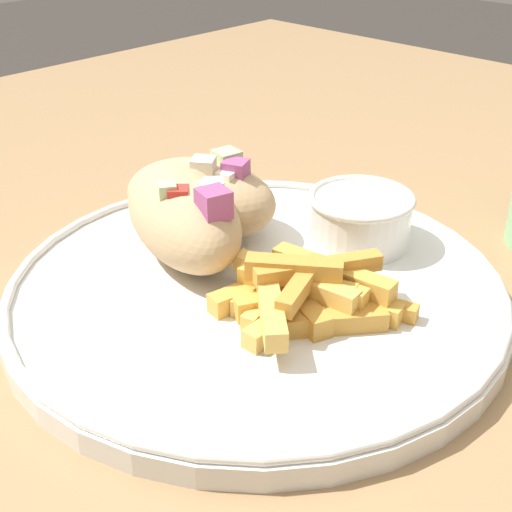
% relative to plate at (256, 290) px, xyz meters
% --- Properties ---
extents(table, '(1.24, 1.24, 0.72)m').
position_rel_plate_xyz_m(table, '(0.02, 0.04, -0.08)').
color(table, '#9E7A51').
rests_on(table, ground_plane).
extents(plate, '(0.31, 0.31, 0.02)m').
position_rel_plate_xyz_m(plate, '(0.00, 0.00, 0.00)').
color(plate, white).
rests_on(plate, table).
extents(pita_sandwich_near, '(0.15, 0.11, 0.06)m').
position_rel_plate_xyz_m(pita_sandwich_near, '(-0.06, -0.00, 0.03)').
color(pita_sandwich_near, tan).
rests_on(pita_sandwich_near, plate).
extents(pita_sandwich_far, '(0.13, 0.11, 0.06)m').
position_rel_plate_xyz_m(pita_sandwich_far, '(-0.08, 0.03, 0.03)').
color(pita_sandwich_far, tan).
rests_on(pita_sandwich_far, plate).
extents(fries_pile, '(0.11, 0.10, 0.03)m').
position_rel_plate_xyz_m(fries_pile, '(0.04, -0.00, 0.02)').
color(fries_pile, gold).
rests_on(fries_pile, plate).
extents(sauce_ramekin, '(0.07, 0.07, 0.04)m').
position_rel_plate_xyz_m(sauce_ramekin, '(0.01, 0.09, 0.02)').
color(sauce_ramekin, white).
rests_on(sauce_ramekin, plate).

